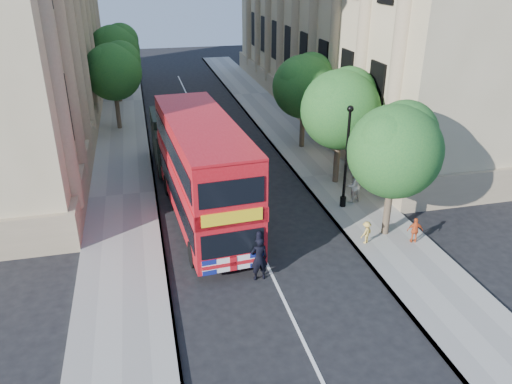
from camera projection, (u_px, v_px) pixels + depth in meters
ground at (280, 291)px, 18.76m from camera, size 120.00×120.00×0.00m
pavement_right at (328, 176)px, 28.78m from camera, size 3.50×80.00×0.12m
pavement_left at (123, 195)px, 26.34m from camera, size 3.50×80.00×0.12m
tree_right_near at (396, 146)px, 20.89m from camera, size 4.00×4.00×6.08m
tree_right_mid at (341, 105)px, 26.10m from camera, size 4.20×4.20×6.37m
tree_right_far at (304, 83)px, 31.45m from camera, size 4.00×4.00×6.15m
tree_left_far at (113, 69)px, 35.07m from camera, size 4.00×4.00×6.30m
tree_left_back at (115, 47)px, 42.02m from camera, size 4.20×4.20×6.65m
lamp_post at (346, 162)px, 24.06m from camera, size 0.32×0.32×5.16m
double_decker_bus at (203, 169)px, 22.76m from camera, size 3.46×10.66×4.85m
box_van at (173, 142)px, 29.75m from camera, size 2.33×5.45×3.09m
police_constable at (259, 258)px, 19.13m from camera, size 0.70×0.48×1.86m
woman_pedestrian at (353, 185)px, 25.16m from camera, size 1.05×0.93×1.78m
child_a at (415, 230)px, 21.60m from camera, size 0.73×0.45×1.16m
child_b at (366, 232)px, 21.59m from camera, size 0.76×0.64×1.02m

